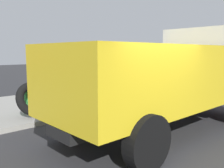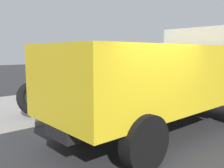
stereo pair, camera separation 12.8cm
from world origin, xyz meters
name	(u,v)px [view 1 (the left image)]	position (x,y,z in m)	size (l,w,h in m)	color
ground_plane	(163,162)	(0.00, 0.00, 0.00)	(80.00, 80.00, 0.00)	#2D2D30
sidewalk_curb	(28,107)	(0.00, 6.50, 0.07)	(36.00, 5.00, 0.15)	#99968E
fire_hydrant	(27,100)	(-0.59, 5.21, 0.60)	(0.22, 0.50, 0.84)	#2D8438
loose_tire	(33,99)	(-0.59, 4.71, 0.72)	(1.13, 1.13, 0.26)	black
dump_truck_yellow	(170,74)	(1.97, 1.23, 1.61)	(7.01, 2.82, 3.00)	gold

